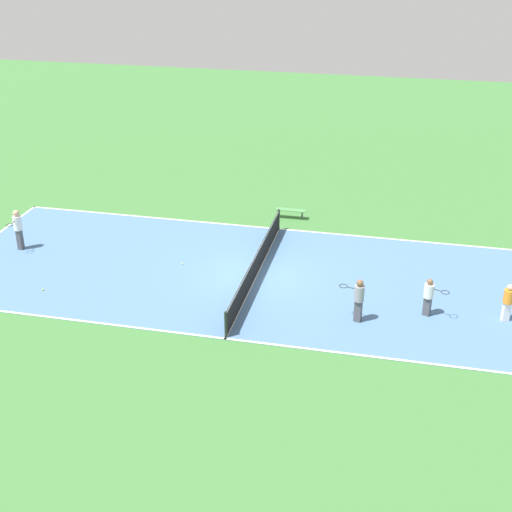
{
  "coord_description": "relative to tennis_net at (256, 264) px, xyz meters",
  "views": [
    {
      "loc": [
        24.84,
        5.58,
        13.24
      ],
      "look_at": [
        0.0,
        0.0,
        0.9
      ],
      "focal_mm": 50.0,
      "sensor_mm": 36.0,
      "label": 1
    }
  ],
  "objects": [
    {
      "name": "ground_plane",
      "position": [
        0.0,
        0.0,
        -0.53
      ],
      "size": [
        80.0,
        80.0,
        0.0
      ],
      "primitive_type": "plane",
      "color": "#3D7538"
    },
    {
      "name": "court_surface",
      "position": [
        0.0,
        0.0,
        -0.52
      ],
      "size": [
        9.72,
        24.88,
        0.02
      ],
      "color": "#4C729E",
      "rests_on": "ground_plane"
    },
    {
      "name": "tennis_net",
      "position": [
        0.0,
        0.0,
        0.0
      ],
      "size": [
        9.52,
        0.1,
        1.0
      ],
      "color": "black",
      "rests_on": "court_surface"
    },
    {
      "name": "bench",
      "position": [
        -6.21,
        0.3,
        -0.15
      ],
      "size": [
        0.36,
        1.41,
        0.45
      ],
      "rotation": [
        0.0,
        0.0,
        1.57
      ],
      "color": "#4C8C4C",
      "rests_on": "ground_plane"
    },
    {
      "name": "player_center_orange",
      "position": [
        1.43,
        9.47,
        0.31
      ],
      "size": [
        0.46,
        0.46,
        1.45
      ],
      "rotation": [
        0.0,
        0.0,
        1.89
      ],
      "color": "white",
      "rests_on": "court_surface"
    },
    {
      "name": "player_baseline_gray",
      "position": [
        2.63,
        4.31,
        0.45
      ],
      "size": [
        0.55,
        0.99,
        1.66
      ],
      "rotation": [
        0.0,
        0.0,
        4.46
      ],
      "color": "#4C4C51",
      "rests_on": "court_surface"
    },
    {
      "name": "player_near_white",
      "position": [
        -0.22,
        -10.52,
        0.54
      ],
      "size": [
        0.93,
        0.36,
        1.81
      ],
      "rotation": [
        0.0,
        0.0,
        6.28
      ],
      "color": "#4C4C51",
      "rests_on": "court_surface"
    },
    {
      "name": "player_far_white",
      "position": [
        1.66,
        6.73,
        0.32
      ],
      "size": [
        0.66,
        0.99,
        1.46
      ],
      "rotation": [
        0.0,
        0.0,
        1.18
      ],
      "color": "#4C4C51",
      "rests_on": "court_surface"
    },
    {
      "name": "tennis_ball_far_baseline",
      "position": [
        3.04,
        -7.78,
        -0.47
      ],
      "size": [
        0.07,
        0.07,
        0.07
      ],
      "primitive_type": "sphere",
      "color": "#CCE033",
      "rests_on": "court_surface"
    },
    {
      "name": "tennis_ball_right_alley",
      "position": [
        -0.31,
        -3.22,
        -0.47
      ],
      "size": [
        0.07,
        0.07,
        0.07
      ],
      "primitive_type": "sphere",
      "color": "#CCE033",
      "rests_on": "court_surface"
    }
  ]
}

